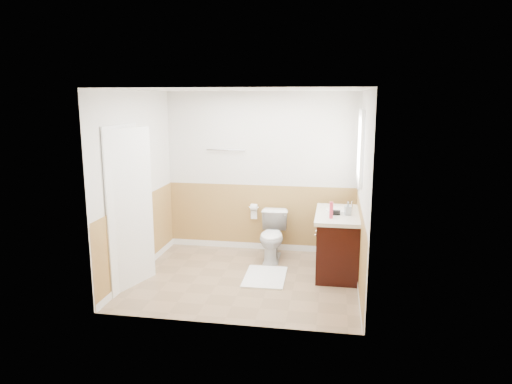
% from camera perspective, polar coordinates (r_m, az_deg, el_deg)
% --- Properties ---
extents(floor, '(3.00, 3.00, 0.00)m').
position_cam_1_polar(floor, '(6.40, -1.28, -10.56)').
color(floor, '#8C7051').
rests_on(floor, ground).
extents(ceiling, '(3.00, 3.00, 0.00)m').
position_cam_1_polar(ceiling, '(5.93, -1.39, 12.43)').
color(ceiling, white).
rests_on(ceiling, floor).
extents(wall_back, '(3.00, 0.00, 3.00)m').
position_cam_1_polar(wall_back, '(7.30, 0.61, 2.41)').
color(wall_back, silver).
rests_on(wall_back, floor).
extents(wall_front, '(3.00, 0.00, 3.00)m').
position_cam_1_polar(wall_front, '(4.80, -4.29, -2.41)').
color(wall_front, silver).
rests_on(wall_front, floor).
extents(wall_left, '(0.00, 3.00, 3.00)m').
position_cam_1_polar(wall_left, '(6.50, -14.44, 0.90)').
color(wall_left, silver).
rests_on(wall_left, floor).
extents(wall_right, '(0.00, 3.00, 3.00)m').
position_cam_1_polar(wall_right, '(5.95, 13.00, 0.02)').
color(wall_right, silver).
rests_on(wall_right, floor).
extents(wainscot_back, '(3.00, 0.00, 3.00)m').
position_cam_1_polar(wainscot_back, '(7.45, 0.59, -3.31)').
color(wainscot_back, '#B28B47').
rests_on(wainscot_back, floor).
extents(wainscot_front, '(3.00, 0.00, 3.00)m').
position_cam_1_polar(wainscot_front, '(5.05, -4.13, -10.67)').
color(wainscot_front, '#B28B47').
rests_on(wainscot_front, floor).
extents(wainscot_left, '(0.00, 2.60, 2.60)m').
position_cam_1_polar(wainscot_left, '(6.66, -14.02, -5.45)').
color(wainscot_left, '#B28B47').
rests_on(wainscot_left, floor).
extents(wainscot_right, '(0.00, 2.60, 2.60)m').
position_cam_1_polar(wainscot_right, '(6.14, 12.57, -6.86)').
color(wainscot_right, '#B28B47').
rests_on(wainscot_right, floor).
extents(toilet, '(0.42, 0.71, 0.72)m').
position_cam_1_polar(toilet, '(7.02, 2.05, -5.44)').
color(toilet, white).
rests_on(toilet, floor).
extents(bath_mat, '(0.57, 0.81, 0.02)m').
position_cam_1_polar(bath_mat, '(6.43, 1.12, -10.34)').
color(bath_mat, white).
rests_on(bath_mat, floor).
extents(vanity_cabinet, '(0.55, 1.10, 0.80)m').
position_cam_1_polar(vanity_cabinet, '(6.60, 9.95, -6.35)').
color(vanity_cabinet, black).
rests_on(vanity_cabinet, floor).
extents(vanity_knob_left, '(0.03, 0.03, 0.03)m').
position_cam_1_polar(vanity_knob_left, '(6.46, 7.33, -5.26)').
color(vanity_knob_left, silver).
rests_on(vanity_knob_left, vanity_cabinet).
extents(vanity_knob_right, '(0.03, 0.03, 0.03)m').
position_cam_1_polar(vanity_knob_right, '(6.66, 7.40, -4.77)').
color(vanity_knob_right, silver).
rests_on(vanity_knob_right, vanity_cabinet).
extents(countertop, '(0.60, 1.15, 0.05)m').
position_cam_1_polar(countertop, '(6.48, 9.99, -2.77)').
color(countertop, silver).
rests_on(countertop, vanity_cabinet).
extents(sink_basin, '(0.36, 0.36, 0.02)m').
position_cam_1_polar(sink_basin, '(6.62, 10.09, -2.16)').
color(sink_basin, white).
rests_on(sink_basin, countertop).
extents(faucet, '(0.02, 0.02, 0.14)m').
position_cam_1_polar(faucet, '(6.61, 11.66, -1.71)').
color(faucet, silver).
rests_on(faucet, countertop).
extents(lotion_bottle, '(0.05, 0.05, 0.22)m').
position_cam_1_polar(lotion_bottle, '(6.16, 9.20, -2.21)').
color(lotion_bottle, '#CE354D').
rests_on(lotion_bottle, countertop).
extents(soap_dispenser, '(0.10, 0.10, 0.18)m').
position_cam_1_polar(soap_dispenser, '(6.37, 11.20, -1.98)').
color(soap_dispenser, '#8B949C').
rests_on(soap_dispenser, countertop).
extents(hair_dryer_body, '(0.14, 0.07, 0.07)m').
position_cam_1_polar(hair_dryer_body, '(6.36, 9.65, -2.48)').
color(hair_dryer_body, black).
rests_on(hair_dryer_body, countertop).
extents(hair_dryer_handle, '(0.03, 0.03, 0.07)m').
position_cam_1_polar(hair_dryer_handle, '(6.37, 9.37, -2.73)').
color(hair_dryer_handle, black).
rests_on(hair_dryer_handle, countertop).
extents(mirror_panel, '(0.02, 0.35, 0.90)m').
position_cam_1_polar(mirror_panel, '(6.98, 12.43, 4.21)').
color(mirror_panel, silver).
rests_on(mirror_panel, wall_right).
extents(window_frame, '(0.04, 0.80, 1.00)m').
position_cam_1_polar(window_frame, '(6.45, 12.65, 5.41)').
color(window_frame, white).
rests_on(window_frame, wall_right).
extents(window_glass, '(0.01, 0.70, 0.90)m').
position_cam_1_polar(window_glass, '(6.45, 12.80, 5.40)').
color(window_glass, white).
rests_on(window_glass, wall_right).
extents(door, '(0.29, 0.78, 2.04)m').
position_cam_1_polar(door, '(6.10, -15.18, -2.01)').
color(door, white).
rests_on(door, wall_left).
extents(door_frame, '(0.02, 0.92, 2.10)m').
position_cam_1_polar(door_frame, '(6.13, -15.83, -1.89)').
color(door_frame, white).
rests_on(door_frame, wall_left).
extents(door_knob, '(0.06, 0.06, 0.06)m').
position_cam_1_polar(door_knob, '(6.38, -13.43, -1.98)').
color(door_knob, silver).
rests_on(door_knob, door).
extents(towel_bar, '(0.62, 0.02, 0.02)m').
position_cam_1_polar(towel_bar, '(7.31, -3.72, 5.16)').
color(towel_bar, silver).
rests_on(towel_bar, wall_back).
extents(tp_holder_bar, '(0.14, 0.02, 0.02)m').
position_cam_1_polar(tp_holder_bar, '(7.36, -0.25, -1.89)').
color(tp_holder_bar, silver).
rests_on(tp_holder_bar, wall_back).
extents(tp_roll, '(0.10, 0.11, 0.11)m').
position_cam_1_polar(tp_roll, '(7.36, -0.25, -1.89)').
color(tp_roll, white).
rests_on(tp_roll, tp_holder_bar).
extents(tp_sheet, '(0.10, 0.01, 0.16)m').
position_cam_1_polar(tp_sheet, '(7.38, -0.25, -2.72)').
color(tp_sheet, white).
rests_on(tp_sheet, tp_roll).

